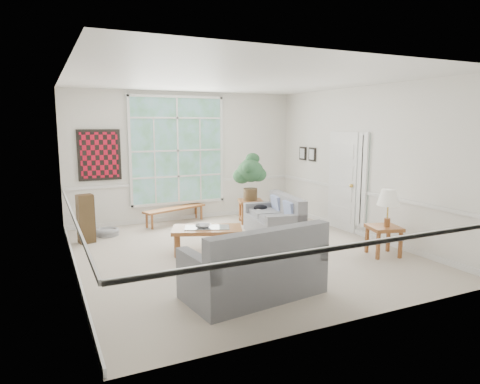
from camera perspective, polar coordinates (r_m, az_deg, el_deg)
name	(u,v)px	position (r m, az deg, el deg)	size (l,w,h in m)	color
floor	(240,252)	(7.70, -0.04, -8.04)	(5.50, 6.00, 0.01)	#B8AB9A
ceiling	(240,79)	(7.40, -0.04, 14.81)	(5.50, 6.00, 0.02)	white
wall_back	(186,157)	(10.18, -7.28, 4.70)	(5.50, 0.02, 3.00)	white
wall_front	(356,193)	(4.88, 15.15, -0.18)	(5.50, 0.02, 3.00)	white
wall_left	(69,177)	(6.71, -21.80, 1.93)	(0.02, 6.00, 3.00)	white
wall_right	(364,162)	(8.92, 16.19, 3.81)	(0.02, 6.00, 3.00)	white
window_back	(178,151)	(10.08, -8.31, 5.49)	(2.30, 0.08, 2.40)	white
entry_door	(342,181)	(9.40, 13.48, 1.41)	(0.08, 0.90, 2.10)	white
door_sidelight	(363,180)	(8.91, 16.03, 1.55)	(0.08, 0.26, 1.90)	white
wall_art	(99,155)	(9.71, -18.24, 4.70)	(0.90, 0.06, 1.10)	maroon
wall_frame_near	(312,154)	(10.27, 9.56, 4.96)	(0.04, 0.26, 0.32)	black
wall_frame_far	(302,153)	(10.60, 8.32, 5.11)	(0.04, 0.26, 0.32)	black
loveseat_right	(273,216)	(8.68, 4.45, -3.23)	(0.80, 1.54, 0.83)	slate
loveseat_front	(253,260)	(5.71, 1.79, -9.00)	(1.80, 0.93, 0.97)	slate
coffee_table	(207,240)	(7.63, -4.39, -6.43)	(1.21, 0.66, 0.45)	brown
pewter_bowl	(203,226)	(7.54, -4.97, -4.52)	(0.33, 0.33, 0.08)	#A0A0A5
window_bench	(175,216)	(9.93, -8.64, -3.14)	(1.56, 0.30, 0.36)	brown
end_table	(250,211)	(9.89, 1.40, -2.58)	(0.53, 0.53, 0.53)	brown
houseplant	(250,176)	(9.72, 1.39, 2.08)	(0.64, 0.64, 1.10)	#264E2D
side_table	(383,241)	(7.85, 18.57, -6.18)	(0.51, 0.51, 0.52)	brown
table_lamp	(388,208)	(7.72, 19.11, -2.04)	(0.37, 0.37, 0.64)	white
pet_bed	(107,232)	(9.20, -17.27, -5.13)	(0.47, 0.47, 0.14)	gray
floor_speaker	(86,219)	(8.70, -19.88, -3.37)	(0.29, 0.23, 0.94)	#44321B
cat	(260,207)	(9.13, 2.73, -2.07)	(0.32, 0.22, 0.15)	black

